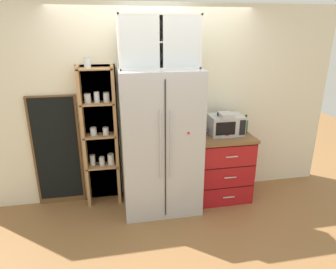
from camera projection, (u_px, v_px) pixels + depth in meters
name	position (u px, v px, depth m)	size (l,w,h in m)	color
ground_plane	(161.00, 204.00, 4.04)	(10.70, 10.70, 0.00)	olive
wall_back_cream	(155.00, 105.00, 3.99)	(5.00, 0.10, 2.55)	silver
refrigerator	(160.00, 142.00, 3.74)	(0.96, 0.73, 1.81)	#B7BABF
pantry_shelf_column	(100.00, 134.00, 3.86)	(0.48, 0.27, 1.94)	brown
counter_cabinet	(222.00, 166.00, 4.11)	(0.74, 0.60, 0.91)	#A8161C
microwave	(225.00, 125.00, 3.97)	(0.44, 0.33, 0.26)	#B7BABF
coffee_maker	(225.00, 124.00, 3.92)	(0.17, 0.20, 0.31)	#B7B7BC
mug_navy	(204.00, 132.00, 3.95)	(0.11, 0.08, 0.10)	navy
mug_red	(226.00, 133.00, 3.88)	(0.12, 0.09, 0.10)	red
bottle_green	(245.00, 125.00, 4.01)	(0.07, 0.07, 0.25)	#285B33
bottle_cobalt	(222.00, 125.00, 4.00)	(0.06, 0.06, 0.26)	navy
upper_cabinet	(159.00, 42.00, 3.39)	(0.92, 0.32, 0.59)	silver
chalkboard_menu	(57.00, 151.00, 3.86)	(0.60, 0.04, 1.48)	brown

